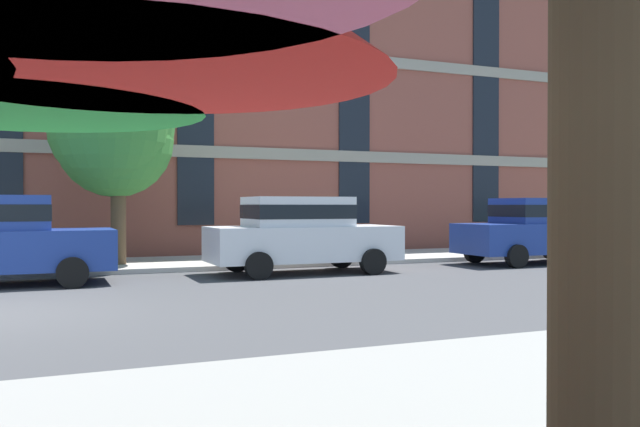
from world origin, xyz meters
The scene contains 4 objects.
apartment_building centered at (0.00, 14.99, 6.40)m, with size 47.22×12.08×12.80m.
sedan_white centered at (6.60, 3.70, 0.95)m, with size 4.40×1.98×1.78m.
sedan_blue_midblock centered at (13.51, 3.70, 0.95)m, with size 4.40×1.98×1.78m.
street_tree_middle centered at (2.69, 6.45, 3.41)m, with size 3.07×3.18×4.92m.
Camera 1 is at (1.15, -10.52, 1.57)m, focal length 36.80 mm.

